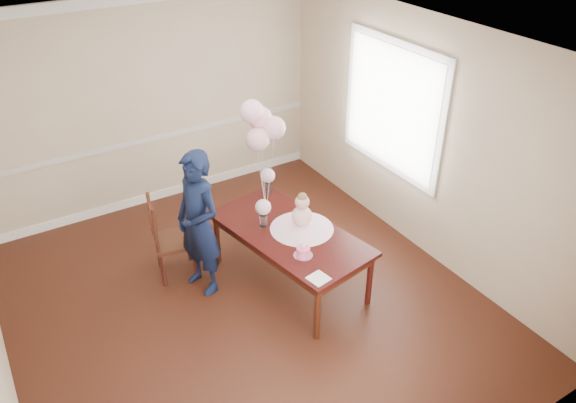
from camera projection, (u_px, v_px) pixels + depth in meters
The scene contains 48 objects.
floor at pixel (245, 303), 5.89m from camera, with size 4.50×5.00×0.00m, color black.
ceiling at pixel (232, 48), 4.46m from camera, with size 4.50×5.00×0.02m, color white.
wall_back at pixel (148, 105), 6.99m from camera, with size 4.50×0.02×2.70m, color #BEA88B.
wall_front at pixel (430, 376), 3.36m from camera, with size 4.50×0.02×2.70m, color #BEA88B.
wall_right at pixel (422, 139), 6.17m from camera, with size 0.02×5.00×2.70m, color #BEA88B.
chair_rail_trim at pixel (153, 138), 7.22m from camera, with size 4.50×0.02×0.07m, color silver.
baseboard_trim at pixel (161, 194), 7.66m from camera, with size 4.50×0.02×0.12m, color white.
window_frame at pixel (392, 107), 6.42m from camera, with size 0.02×1.66×1.56m, color silver.
window_blinds at pixel (391, 107), 6.41m from camera, with size 0.01×1.50×1.40m, color silver.
dining_table_top at pixel (290, 233), 5.86m from camera, with size 0.88×1.77×0.04m, color black.
table_apron at pixel (290, 238), 5.90m from camera, with size 0.80×1.68×0.09m, color black.
table_leg_fl at pixel (317, 314), 5.31m from camera, with size 0.06×0.06×0.62m, color black.
table_leg_fr at pixel (370, 280), 5.73m from camera, with size 0.06×0.06×0.62m, color black.
table_leg_bl at pixel (217, 239), 6.35m from camera, with size 0.06×0.06×0.62m, color black.
table_leg_br at pixel (268, 215), 6.76m from camera, with size 0.06×0.06×0.62m, color black.
baby_skirt at pixel (302, 225), 5.87m from camera, with size 0.67×0.67×0.09m, color #FFBBDD.
baby_torso at pixel (302, 216), 5.81m from camera, with size 0.21×0.21×0.21m, color pink.
baby_head at pixel (302, 202), 5.73m from camera, with size 0.15×0.15×0.15m, color #E1A89B.
baby_hair at pixel (302, 198), 5.70m from camera, with size 0.11×0.11×0.11m, color brown.
cake_platter at pixel (303, 255), 5.50m from camera, with size 0.19×0.19×0.01m, color silver.
birthday_cake at pixel (303, 251), 5.47m from camera, with size 0.13×0.13×0.09m, color #FF508E.
cake_flower_a at pixel (303, 247), 5.44m from camera, with size 0.03×0.03×0.03m, color silver.
cake_flower_b at pixel (304, 245), 5.47m from camera, with size 0.03×0.03×0.03m, color white.
rose_vase_near at pixel (263, 220), 5.91m from camera, with size 0.09×0.09×0.14m, color silver.
roses_near at pixel (263, 207), 5.82m from camera, with size 0.17×0.17×0.17m, color beige.
rose_vase_far at pixel (268, 188), 6.48m from camera, with size 0.09×0.09×0.14m, color silver.
roses_far at pixel (268, 176), 6.40m from camera, with size 0.17×0.17×0.17m, color beige.
napkin at pixel (319, 278), 5.20m from camera, with size 0.18×0.18×0.01m, color white.
balloon_weight at pixel (266, 209), 6.21m from camera, with size 0.04×0.04×0.02m, color silver.
balloon_a at pixel (258, 139), 5.69m from camera, with size 0.25×0.25×0.25m, color #E8A4B3.
balloon_b at pixel (274, 128), 5.72m from camera, with size 0.25×0.25×0.25m, color #E6A3B8.
balloon_c at pixel (260, 118), 5.72m from camera, with size 0.25×0.25×0.25m, color #F1ABB9.
balloon_d at pixel (252, 112), 5.63m from camera, with size 0.25×0.25×0.25m, color #FFB4D6.
balloon_ribbon_a at pixel (262, 181), 5.99m from camera, with size 0.00×0.00×0.74m, color white.
balloon_ribbon_b at pixel (270, 176), 6.00m from camera, with size 0.00×0.00×0.83m, color white.
balloon_ribbon_c at pixel (263, 171), 6.00m from camera, with size 0.00×0.00×0.92m, color white.
balloon_ribbon_d at pixel (260, 168), 5.95m from camera, with size 0.00×0.00×1.01m, color white.
dining_chair_seat at pixel (174, 241), 6.10m from camera, with size 0.43×0.43×0.05m, color #36190E.
chair_leg_fl at pixel (163, 270), 6.03m from camera, with size 0.04×0.04×0.42m, color #35120E.
chair_leg_fr at pixel (195, 263), 6.13m from camera, with size 0.04×0.04×0.42m, color #34110E.
chair_leg_bl at pixel (158, 252), 6.31m from camera, with size 0.04×0.04×0.42m, color #331A0E.
chair_leg_br at pixel (189, 245), 6.41m from camera, with size 0.04×0.04×0.42m, color #34190E.
chair_back_post_l at pixel (155, 232), 5.76m from camera, with size 0.04×0.04×0.54m, color #36170E.
chair_back_post_r at pixel (151, 214), 6.04m from camera, with size 0.04×0.04×0.54m, color #3C2110.
chair_slat_low at pixel (154, 232), 5.96m from camera, with size 0.03×0.39×0.05m, color #37160F.
chair_slat_mid at pixel (152, 220), 5.88m from camera, with size 0.03×0.39×0.05m, color #3D1510.
chair_slat_top at pixel (151, 207), 5.80m from camera, with size 0.03×0.39×0.05m, color #3C1410.
woman at pixel (199, 224), 5.71m from camera, with size 0.59×0.39×1.61m, color #0E1733.
Camera 1 is at (-1.92, -4.03, 4.01)m, focal length 35.00 mm.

